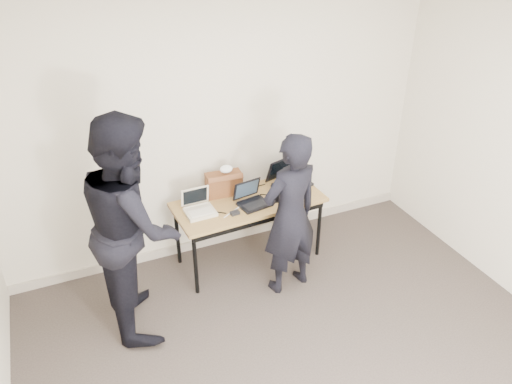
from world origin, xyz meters
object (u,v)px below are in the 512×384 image
laptop_center (251,199)px  equipment_box (296,174)px  desk (249,206)px  laptop_beige (199,208)px  laptop_right (288,179)px  person_typist (290,216)px  person_observer (133,225)px  leather_satchel (224,183)px

laptop_center → equipment_box: (0.62, 0.24, 0.02)m
desk → laptop_center: (0.00, -0.04, 0.11)m
desk → laptop_beige: (-0.52, 0.01, 0.10)m
laptop_right → person_typist: person_typist is taller
laptop_right → laptop_beige: bearing=171.3°
desk → person_typist: size_ratio=0.94×
desk → person_observer: (-1.21, -0.37, 0.33)m
desk → laptop_beige: size_ratio=5.31×
desk → equipment_box: (0.63, 0.19, 0.13)m
leather_satchel → person_observer: person_observer is taller
laptop_beige → person_observer: 0.82m
desk → equipment_box: equipment_box is taller
desk → laptop_right: 0.55m
leather_satchel → equipment_box: bearing=1.7°
leather_satchel → person_observer: 1.20m
laptop_beige → laptop_right: (1.04, 0.15, 0.02)m
laptop_right → person_observer: size_ratio=0.23×
laptop_center → laptop_right: size_ratio=0.72×
laptop_beige → leather_satchel: size_ratio=0.77×
laptop_center → person_typist: 0.52m
laptop_right → person_observer: person_observer is taller
person_typist → desk: bearing=-81.4°
equipment_box → person_typist: size_ratio=0.16×
laptop_beige → laptop_right: laptop_right is taller
person_typist → person_observer: bearing=-17.1°
laptop_beige → equipment_box: laptop_beige is taller
laptop_center → desk: bearing=86.2°
desk → leather_satchel: bearing=125.6°
laptop_beige → leather_satchel: bearing=30.9°
person_typist → person_observer: person_observer is taller
leather_satchel → equipment_box: 0.81m
equipment_box → laptop_right: bearing=-163.9°
laptop_beige → laptop_right: bearing=6.4°
desk → laptop_center: size_ratio=4.58×
person_typist → laptop_right: bearing=-126.1°
laptop_beige → equipment_box: (1.15, 0.19, 0.03)m
desk → leather_satchel: size_ratio=4.11×
equipment_box → person_observer: (-1.84, -0.56, 0.20)m
leather_satchel → laptop_right: bearing=-1.4°
equipment_box → person_typist: person_typist is taller
laptop_beige → equipment_box: bearing=7.2°
laptop_beige → equipment_box: 1.17m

